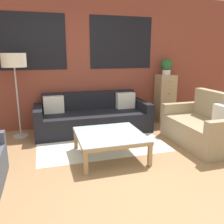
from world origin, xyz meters
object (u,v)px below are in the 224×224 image
drawer_cabinet (165,98)px  coffee_table (110,137)px  potted_plant (167,66)px  couch_dark (93,118)px  floor_lamp (14,64)px  settee_vintage (204,127)px

drawer_cabinet → coffee_table: bearing=-138.8°
coffee_table → potted_plant: (1.80, 1.58, 0.97)m
couch_dark → potted_plant: size_ratio=6.45×
floor_lamp → potted_plant: (3.21, 0.18, -0.10)m
coffee_table → potted_plant: potted_plant is taller
potted_plant → drawer_cabinet: bearing=-90.0°
settee_vintage → potted_plant: potted_plant is taller
coffee_table → floor_lamp: floor_lamp is taller
couch_dark → settee_vintage: settee_vintage is taller
settee_vintage → coffee_table: size_ratio=1.42×
floor_lamp → drawer_cabinet: size_ratio=1.44×
settee_vintage → coffee_table: 1.74m
couch_dark → settee_vintage: size_ratio=1.62×
coffee_table → drawer_cabinet: size_ratio=0.91×
coffee_table → floor_lamp: bearing=135.1°
floor_lamp → settee_vintage: bearing=-23.3°
settee_vintage → coffee_table: bearing=-178.5°
coffee_table → floor_lamp: 2.25m
coffee_table → drawer_cabinet: bearing=41.2°
couch_dark → coffee_table: (-0.02, -1.35, 0.05)m
coffee_table → couch_dark: bearing=89.0°
settee_vintage → floor_lamp: size_ratio=0.90×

